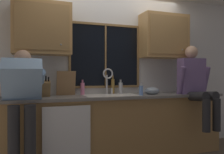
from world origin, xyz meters
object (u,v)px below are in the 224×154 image
(knife_block, at_px, (46,89))
(bottle_green_glass, at_px, (83,88))
(soap_dispenser, at_px, (141,90))
(person_sitting_on_counter, at_px, (196,82))
(mixing_bowl, at_px, (152,91))
(person_standing, at_px, (22,97))
(cutting_board, at_px, (66,83))
(bottle_tall_clear, at_px, (121,88))
(bottle_amber_small, at_px, (113,86))

(knife_block, distance_m, bottle_green_glass, 0.56)
(knife_block, distance_m, soap_dispenser, 1.35)
(person_sitting_on_counter, relative_size, mixing_bowl, 5.46)
(person_sitting_on_counter, xyz_separation_m, mixing_bowl, (-0.64, 0.22, -0.13))
(person_standing, relative_size, mixing_bowl, 6.66)
(knife_block, xyz_separation_m, cutting_board, (0.30, 0.14, 0.07))
(soap_dispenser, bearing_deg, cutting_board, 159.67)
(person_sitting_on_counter, height_order, cutting_board, person_sitting_on_counter)
(mixing_bowl, distance_m, soap_dispenser, 0.28)
(bottle_green_glass, bearing_deg, knife_block, -165.98)
(cutting_board, xyz_separation_m, mixing_bowl, (1.28, -0.26, -0.12))
(person_standing, height_order, mixing_bowl, person_standing)
(soap_dispenser, height_order, bottle_tall_clear, bottle_tall_clear)
(person_sitting_on_counter, bearing_deg, person_standing, -179.27)
(person_sitting_on_counter, distance_m, bottle_amber_small, 1.29)
(person_standing, relative_size, soap_dispenser, 7.81)
(knife_block, bearing_deg, soap_dispenser, -10.15)
(person_standing, relative_size, bottle_green_glass, 6.53)
(soap_dispenser, relative_size, bottle_tall_clear, 0.84)
(person_sitting_on_counter, xyz_separation_m, bottle_green_glass, (-1.68, 0.47, -0.09))
(mixing_bowl, xyz_separation_m, bottle_green_glass, (-1.04, 0.25, 0.04))
(person_standing, height_order, bottle_green_glass, person_standing)
(cutting_board, bearing_deg, soap_dispenser, -20.33)
(bottle_amber_small, bearing_deg, bottle_green_glass, -176.48)
(cutting_board, distance_m, mixing_bowl, 1.31)
(person_sitting_on_counter, relative_size, cutting_board, 3.49)
(bottle_tall_clear, relative_size, bottle_amber_small, 0.77)
(soap_dispenser, bearing_deg, bottle_amber_small, 126.24)
(person_standing, xyz_separation_m, cutting_board, (0.59, 0.51, 0.14))
(soap_dispenser, xyz_separation_m, bottle_amber_small, (-0.30, 0.40, 0.05))
(cutting_board, relative_size, soap_dispenser, 1.83)
(person_sitting_on_counter, relative_size, soap_dispenser, 6.39)
(mixing_bowl, xyz_separation_m, bottle_amber_small, (-0.54, 0.28, 0.07))
(cutting_board, height_order, bottle_tall_clear, cutting_board)
(person_standing, bearing_deg, soap_dispenser, 4.66)
(person_sitting_on_counter, xyz_separation_m, bottle_tall_clear, (-1.07, 0.45, -0.09))
(person_standing, distance_m, cutting_board, 0.79)
(person_standing, bearing_deg, knife_block, 52.07)
(mixing_bowl, bearing_deg, cutting_board, 168.54)
(soap_dispenser, bearing_deg, bottle_green_glass, 154.66)
(person_sitting_on_counter, xyz_separation_m, bottle_amber_small, (-1.18, 0.50, -0.06))
(knife_block, bearing_deg, person_sitting_on_counter, -8.68)
(bottle_tall_clear, bearing_deg, mixing_bowl, -28.14)
(bottle_amber_small, bearing_deg, knife_block, -170.90)
(cutting_board, height_order, bottle_amber_small, cutting_board)
(person_standing, xyz_separation_m, bottle_green_glass, (0.83, 0.51, 0.06))
(person_sitting_on_counter, xyz_separation_m, knife_block, (-2.22, 0.34, -0.08))
(knife_block, distance_m, mixing_bowl, 1.58)
(person_sitting_on_counter, distance_m, cutting_board, 1.98)
(person_standing, bearing_deg, bottle_green_glass, 31.33)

